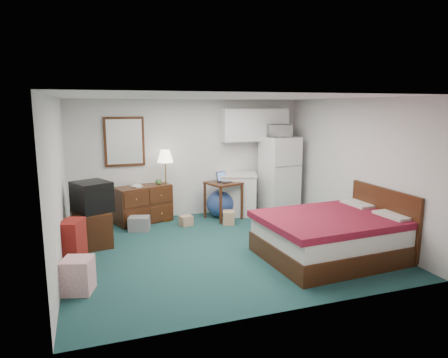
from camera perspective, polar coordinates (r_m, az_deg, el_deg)
name	(u,v)px	position (r m, az deg, el deg)	size (l,w,h in m)	color
floor	(223,248)	(6.84, -0.18, -9.79)	(5.00, 4.50, 0.01)	#0F2B2C
ceiling	(223,97)	(6.43, -0.19, 11.63)	(5.00, 4.50, 0.01)	silver
walls	(223,175)	(6.52, -0.18, 0.58)	(5.01, 4.51, 2.50)	silver
mirror	(124,142)	(8.36, -14.04, 5.20)	(0.80, 0.06, 1.00)	white
upper_cabinets	(255,125)	(8.89, 4.38, 7.71)	(1.50, 0.35, 0.70)	silver
headboard	(383,218)	(7.08, 21.78, -5.19)	(0.06, 1.56, 1.00)	#351E12
dresser	(143,204)	(8.36, -11.45, -3.53)	(1.11, 0.51, 0.76)	#351E12
floor_lamp	(166,186)	(8.28, -8.30, -0.99)	(0.32, 0.32, 1.49)	tan
desk	(223,200)	(8.46, -0.11, -3.07)	(0.62, 0.62, 0.79)	#351E12
exercise_ball	(220,203)	(8.59, -0.52, -3.51)	(0.60, 0.60, 0.60)	navy
kitchen_counter	(237,195)	(8.77, 1.89, -2.29)	(0.80, 0.61, 0.88)	silver
fridge	(279,175)	(8.94, 7.91, 0.55)	(0.70, 0.70, 1.70)	silver
bed	(331,237)	(6.56, 15.07, -7.98)	(2.09, 1.63, 0.67)	#5B0A24
tv_stand	(92,229)	(7.21, -18.38, -6.79)	(0.59, 0.65, 0.59)	#351E12
suitcase	(73,244)	(6.38, -20.78, -8.63)	(0.27, 0.44, 0.71)	maroon
retail_box	(78,275)	(5.57, -20.14, -12.80)	(0.36, 0.36, 0.45)	white
file_bin	(139,224)	(7.88, -12.02, -6.25)	(0.39, 0.29, 0.27)	gray
cardboard_box_a	(186,221)	(8.07, -5.45, -5.94)	(0.24, 0.20, 0.20)	#9D7861
cardboard_box_b	(229,218)	(8.11, 0.66, -5.54)	(0.23, 0.27, 0.27)	#9D7861
laptop	(226,177)	(8.36, 0.23, 0.27)	(0.31, 0.25, 0.21)	black
crt_tv	(92,197)	(7.12, -18.38, -2.40)	(0.55, 0.60, 0.51)	black
microwave	(279,129)	(8.80, 7.91, 7.06)	(0.49, 0.27, 0.33)	silver
book_a	(133,182)	(8.14, -12.83, -0.42)	(0.16, 0.02, 0.22)	#9D7861
book_b	(133,181)	(8.31, -12.81, -0.27)	(0.15, 0.02, 0.20)	#9D7861
mug	(159,181)	(8.37, -9.32, -0.34)	(0.12, 0.10, 0.12)	#4F8D47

